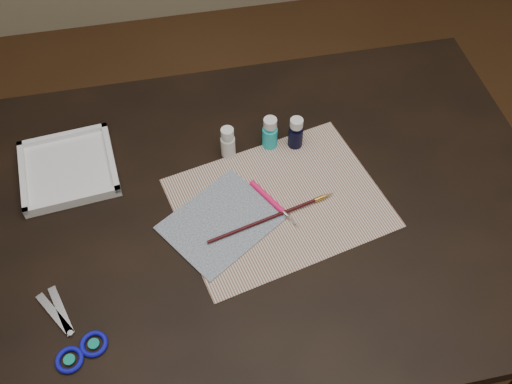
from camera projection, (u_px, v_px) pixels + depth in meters
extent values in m
cube|color=#422614|center=(256.00, 342.00, 1.84)|extent=(3.50, 3.50, 0.02)
cube|color=black|center=(256.00, 286.00, 1.53)|extent=(1.30, 0.90, 0.75)
cube|color=silver|center=(279.00, 203.00, 1.24)|extent=(0.50, 0.42, 0.00)
cube|color=#17273F|center=(221.00, 222.00, 1.20)|extent=(0.29, 0.27, 0.00)
cylinder|color=silver|center=(228.00, 142.00, 1.29)|extent=(0.04, 0.04, 0.08)
cylinder|color=#20C5CE|center=(270.00, 133.00, 1.30)|extent=(0.04, 0.04, 0.09)
cylinder|color=black|center=(296.00, 133.00, 1.30)|extent=(0.04, 0.04, 0.08)
cube|color=white|center=(68.00, 168.00, 1.28)|extent=(0.23, 0.23, 0.02)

